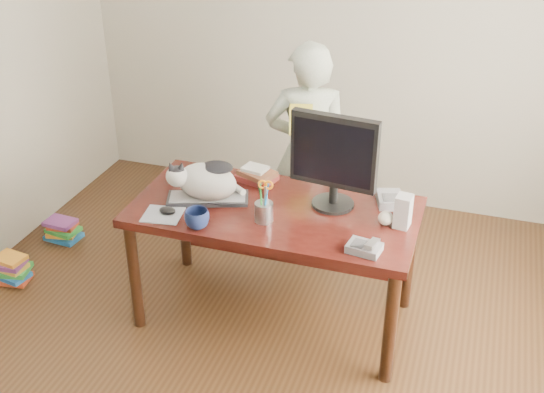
% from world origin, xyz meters
% --- Properties ---
extents(room, '(4.50, 4.50, 4.50)m').
position_xyz_m(room, '(0.00, 0.00, 1.35)').
color(room, black).
rests_on(room, ground).
extents(desk, '(1.60, 0.80, 0.75)m').
position_xyz_m(desk, '(0.00, 0.68, 0.60)').
color(desk, black).
rests_on(desk, ground).
extents(keyboard, '(0.49, 0.32, 0.03)m').
position_xyz_m(keyboard, '(-0.39, 0.57, 0.76)').
color(keyboard, black).
rests_on(keyboard, desk).
extents(cat, '(0.44, 0.32, 0.26)m').
position_xyz_m(cat, '(-0.41, 0.56, 0.88)').
color(cat, silver).
rests_on(cat, keyboard).
extents(monitor, '(0.49, 0.26, 0.55)m').
position_xyz_m(monitor, '(0.30, 0.71, 1.06)').
color(monitor, black).
rests_on(monitor, desk).
extents(pen_cup, '(0.11, 0.11, 0.25)m').
position_xyz_m(pen_cup, '(-0.01, 0.45, 0.82)').
color(pen_cup, gray).
rests_on(pen_cup, desk).
extents(mousepad, '(0.24, 0.22, 0.00)m').
position_xyz_m(mousepad, '(-0.56, 0.33, 0.75)').
color(mousepad, '#9EA2A9').
rests_on(mousepad, desk).
extents(mouse, '(0.10, 0.07, 0.04)m').
position_xyz_m(mouse, '(-0.54, 0.35, 0.77)').
color(mouse, black).
rests_on(mouse, mousepad).
extents(coffee_mug, '(0.19, 0.19, 0.10)m').
position_xyz_m(coffee_mug, '(-0.33, 0.27, 0.80)').
color(coffee_mug, '#0D1535').
rests_on(coffee_mug, desk).
extents(phone, '(0.18, 0.15, 0.08)m').
position_xyz_m(phone, '(0.57, 0.32, 0.78)').
color(phone, slate).
rests_on(phone, desk).
extents(speaker, '(0.09, 0.10, 0.18)m').
position_xyz_m(speaker, '(0.71, 0.63, 0.84)').
color(speaker, '#A8A8AB').
rests_on(speaker, desk).
extents(baseball, '(0.08, 0.08, 0.08)m').
position_xyz_m(baseball, '(0.62, 0.62, 0.79)').
color(baseball, beige).
rests_on(baseball, desk).
extents(book_stack, '(0.26, 0.23, 0.08)m').
position_xyz_m(book_stack, '(-0.21, 0.89, 0.79)').
color(book_stack, '#501615').
rests_on(book_stack, desk).
extents(calculator, '(0.19, 0.22, 0.06)m').
position_xyz_m(calculator, '(0.60, 0.85, 0.78)').
color(calculator, slate).
rests_on(calculator, desk).
extents(person, '(0.62, 0.50, 1.50)m').
position_xyz_m(person, '(-0.02, 1.36, 0.75)').
color(person, silver).
rests_on(person, ground).
extents(held_book, '(0.16, 0.12, 0.20)m').
position_xyz_m(held_book, '(-0.02, 1.19, 1.05)').
color(held_book, gold).
rests_on(held_book, person).
extents(book_pile_a, '(0.27, 0.22, 0.18)m').
position_xyz_m(book_pile_a, '(-1.75, 0.40, 0.09)').
color(book_pile_a, '#A93518').
rests_on(book_pile_a, ground).
extents(book_pile_b, '(0.26, 0.20, 0.15)m').
position_xyz_m(book_pile_b, '(-1.72, 0.95, 0.07)').
color(book_pile_b, '#1A589D').
rests_on(book_pile_b, ground).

